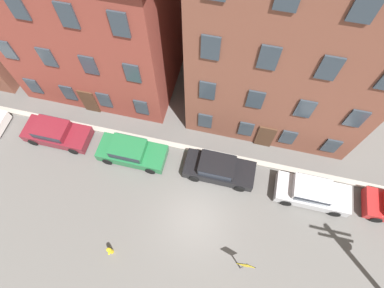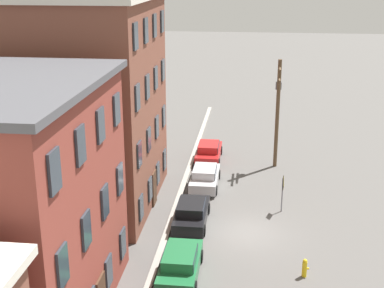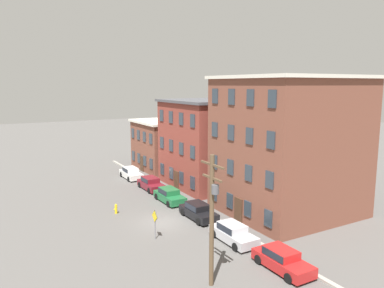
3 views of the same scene
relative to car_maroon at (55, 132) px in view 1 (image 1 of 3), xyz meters
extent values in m
plane|color=#565451|center=(10.37, -3.32, -0.75)|extent=(200.00, 200.00, 0.00)
cube|color=#9E998E|center=(10.37, 1.18, -0.67)|extent=(56.00, 0.36, 0.16)
cube|color=brown|center=(1.46, 7.31, 4.31)|extent=(10.33, 9.26, 10.12)
cube|color=#2D3842|center=(-2.41, 2.62, 0.94)|extent=(0.90, 0.10, 1.40)
cube|color=#2D3842|center=(-2.41, 2.62, 4.31)|extent=(0.90, 0.10, 1.40)
cube|color=#2D3842|center=(0.17, 2.62, 0.94)|extent=(0.90, 0.10, 1.40)
cube|color=#2D3842|center=(0.17, 2.62, 4.31)|extent=(0.90, 0.10, 1.40)
cube|color=#2D3842|center=(0.17, 2.62, 7.68)|extent=(0.90, 0.10, 1.40)
cube|color=#2D3842|center=(2.75, 2.62, 0.94)|extent=(0.90, 0.10, 1.40)
cube|color=#2D3842|center=(2.75, 2.62, 4.31)|extent=(0.90, 0.10, 1.40)
cube|color=#2D3842|center=(2.75, 2.62, 7.68)|extent=(0.90, 0.10, 1.40)
cube|color=#2D3842|center=(5.33, 2.62, 0.94)|extent=(0.90, 0.10, 1.40)
cube|color=#2D3842|center=(5.33, 2.62, 4.31)|extent=(0.90, 0.10, 1.40)
cube|color=#2D3842|center=(5.33, 2.62, 7.68)|extent=(0.90, 0.10, 1.40)
cube|color=#472D1E|center=(1.46, 2.62, 0.35)|extent=(1.10, 0.10, 2.20)
cube|color=brown|center=(13.62, 8.44, 5.62)|extent=(10.63, 11.52, 12.74)
cube|color=#2D3842|center=(9.63, 2.62, 0.84)|extent=(0.90, 0.10, 1.40)
cube|color=#2D3842|center=(9.63, 2.62, 4.03)|extent=(0.90, 0.10, 1.40)
cube|color=#2D3842|center=(9.63, 2.62, 7.21)|extent=(0.90, 0.10, 1.40)
cube|color=#2D3842|center=(12.29, 2.62, 0.84)|extent=(0.90, 0.10, 1.40)
cube|color=#2D3842|center=(12.29, 2.62, 4.03)|extent=(0.90, 0.10, 1.40)
cube|color=#2D3842|center=(12.29, 2.62, 7.21)|extent=(0.90, 0.10, 1.40)
cube|color=#2D3842|center=(14.95, 2.62, 0.84)|extent=(0.90, 0.10, 1.40)
cube|color=#2D3842|center=(14.95, 2.62, 4.03)|extent=(0.90, 0.10, 1.40)
cube|color=#2D3842|center=(14.95, 2.62, 7.21)|extent=(0.90, 0.10, 1.40)
cube|color=#2D3842|center=(14.95, 2.62, 10.40)|extent=(0.90, 0.10, 1.40)
cube|color=#2D3842|center=(17.61, 2.62, 0.84)|extent=(0.90, 0.10, 1.40)
cube|color=#2D3842|center=(17.61, 2.62, 4.03)|extent=(0.90, 0.10, 1.40)
cube|color=#472D1E|center=(13.62, 2.62, 0.35)|extent=(1.10, 0.10, 2.20)
cylinder|color=black|center=(-4.59, 0.66, -0.42)|extent=(0.66, 0.22, 0.66)
cube|color=maroon|center=(0.07, 0.00, -0.22)|extent=(4.40, 1.80, 0.70)
cube|color=maroon|center=(-0.13, 0.00, 0.41)|extent=(2.20, 1.51, 0.55)
cube|color=#1E232D|center=(-0.13, 0.00, 0.41)|extent=(2.02, 1.58, 0.48)
cylinder|color=black|center=(1.52, 0.85, -0.42)|extent=(0.66, 0.22, 0.66)
cylinder|color=black|center=(1.52, -0.85, -0.42)|extent=(0.66, 0.22, 0.66)
cylinder|color=black|center=(-1.38, 0.85, -0.42)|extent=(0.66, 0.22, 0.66)
cylinder|color=black|center=(-1.38, -0.85, -0.42)|extent=(0.66, 0.22, 0.66)
cube|color=#1E6638|center=(5.43, -0.19, -0.22)|extent=(4.40, 1.80, 0.70)
cube|color=#1E6638|center=(5.23, -0.19, 0.41)|extent=(2.20, 1.51, 0.55)
cube|color=#1E232D|center=(5.23, -0.19, 0.41)|extent=(2.02, 1.58, 0.48)
cylinder|color=black|center=(6.88, 0.66, -0.42)|extent=(0.66, 0.22, 0.66)
cylinder|color=black|center=(6.88, -1.04, -0.42)|extent=(0.66, 0.22, 0.66)
cylinder|color=black|center=(3.98, 0.66, -0.42)|extent=(0.66, 0.22, 0.66)
cylinder|color=black|center=(3.98, -1.04, -0.42)|extent=(0.66, 0.22, 0.66)
cube|color=black|center=(11.17, -0.06, -0.22)|extent=(4.40, 1.80, 0.70)
cube|color=black|center=(10.97, -0.06, 0.41)|extent=(2.20, 1.51, 0.55)
cube|color=#1E232D|center=(10.97, -0.06, 0.41)|extent=(2.02, 1.58, 0.48)
cylinder|color=black|center=(12.62, 0.79, -0.42)|extent=(0.66, 0.22, 0.66)
cylinder|color=black|center=(12.62, -0.91, -0.42)|extent=(0.66, 0.22, 0.66)
cylinder|color=black|center=(9.72, 0.79, -0.42)|extent=(0.66, 0.22, 0.66)
cylinder|color=black|center=(9.72, -0.91, -0.42)|extent=(0.66, 0.22, 0.66)
cube|color=#B7B7BC|center=(16.96, -0.31, -0.22)|extent=(4.40, 1.80, 0.70)
cube|color=#B7B7BC|center=(16.76, -0.31, 0.41)|extent=(2.20, 1.51, 0.55)
cube|color=#1E232D|center=(16.76, -0.31, 0.41)|extent=(2.02, 1.58, 0.48)
cylinder|color=black|center=(18.41, 0.54, -0.42)|extent=(0.66, 0.22, 0.66)
cylinder|color=black|center=(18.41, -1.16, -0.42)|extent=(0.66, 0.22, 0.66)
cylinder|color=black|center=(15.51, 0.54, -0.42)|extent=(0.66, 0.22, 0.66)
cylinder|color=black|center=(15.51, -1.16, -0.42)|extent=(0.66, 0.22, 0.66)
cylinder|color=black|center=(20.80, 0.73, -0.42)|extent=(0.66, 0.22, 0.66)
cylinder|color=black|center=(20.80, -0.97, -0.42)|extent=(0.66, 0.22, 0.66)
cylinder|color=slate|center=(13.44, -5.43, 0.37)|extent=(0.08, 0.08, 2.24)
cube|color=yellow|center=(13.44, -5.46, 1.15)|extent=(0.94, 0.03, 0.94)
cube|color=black|center=(13.44, -5.45, 1.15)|extent=(1.02, 0.02, 1.02)
cylinder|color=yellow|center=(6.10, -6.25, -0.35)|extent=(0.24, 0.24, 0.80)
sphere|color=yellow|center=(6.10, -6.25, 0.10)|extent=(0.22, 0.22, 0.22)
cylinder|color=yellow|center=(6.10, -6.41, -0.30)|extent=(0.10, 0.12, 0.10)
camera|label=1|loc=(11.12, -7.46, 17.38)|focal=28.00mm
camera|label=2|loc=(-17.31, -3.46, 13.72)|focal=50.00mm
camera|label=3|loc=(39.52, -16.86, 11.49)|focal=35.00mm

